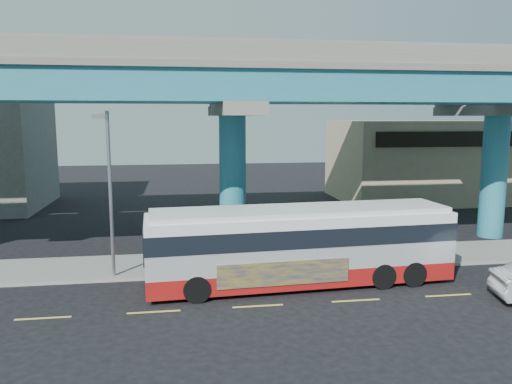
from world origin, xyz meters
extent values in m
plane|color=black|center=(0.00, 0.00, 0.00)|extent=(120.00, 120.00, 0.00)
cube|color=gray|center=(0.00, 5.50, 0.07)|extent=(70.00, 4.00, 0.15)
cube|color=#D8C64C|center=(-8.00, -0.30, 0.01)|extent=(2.00, 0.12, 0.01)
cube|color=#D8C64C|center=(-4.00, -0.30, 0.01)|extent=(2.00, 0.12, 0.01)
cube|color=#D8C64C|center=(0.00, -0.30, 0.01)|extent=(2.00, 0.12, 0.01)
cube|color=#D8C64C|center=(4.00, -0.30, 0.01)|extent=(2.00, 0.12, 0.01)
cube|color=#D8C64C|center=(8.00, -0.30, 0.01)|extent=(2.00, 0.12, 0.01)
cylinder|color=#246C89|center=(0.00, 9.00, 3.70)|extent=(1.50, 1.50, 7.40)
cube|color=gray|center=(0.00, 9.00, 7.70)|extent=(2.00, 12.00, 0.60)
cube|color=gray|center=(0.00, 12.50, 8.60)|extent=(1.80, 5.00, 1.20)
cylinder|color=#246C89|center=(16.00, 9.00, 3.70)|extent=(1.50, 1.50, 7.40)
cube|color=gray|center=(16.00, 9.00, 7.70)|extent=(2.00, 12.00, 0.60)
cube|color=gray|center=(16.00, 12.50, 8.60)|extent=(1.80, 5.00, 1.20)
cube|color=#246C89|center=(0.00, 5.50, 8.70)|extent=(52.00, 5.00, 1.40)
cube|color=gray|center=(0.00, 5.50, 9.55)|extent=(52.00, 5.40, 0.30)
cube|color=gray|center=(0.00, 3.00, 10.10)|extent=(52.00, 0.25, 0.80)
cube|color=gray|center=(0.00, 8.00, 10.10)|extent=(52.00, 0.25, 0.80)
cube|color=#246C89|center=(0.00, 12.50, 9.90)|extent=(52.00, 5.00, 1.40)
cube|color=gray|center=(0.00, 12.50, 10.75)|extent=(52.00, 5.40, 0.30)
cube|color=gray|center=(0.00, 10.00, 11.30)|extent=(52.00, 0.25, 0.80)
cube|color=gray|center=(0.00, 15.00, 11.30)|extent=(52.00, 0.25, 0.80)
cube|color=tan|center=(18.00, 23.00, 3.50)|extent=(14.00, 10.00, 7.00)
cube|color=black|center=(18.00, 17.90, 5.60)|extent=(12.00, 0.25, 1.20)
cube|color=maroon|center=(2.23, 1.99, 0.61)|extent=(13.44, 3.58, 0.78)
cube|color=#B8B8BD|center=(2.23, 1.99, 1.83)|extent=(13.44, 3.58, 1.66)
cube|color=black|center=(2.23, 1.99, 2.38)|extent=(13.50, 3.64, 0.78)
cube|color=silver|center=(2.23, 1.99, 2.99)|extent=(13.44, 3.58, 0.44)
cube|color=silver|center=(2.23, 1.99, 3.32)|extent=(13.02, 3.31, 0.22)
cube|color=black|center=(8.89, 2.37, 2.22)|extent=(0.21, 2.57, 1.33)
cube|color=black|center=(-4.42, 1.60, 2.22)|extent=(0.21, 2.57, 1.33)
cube|color=#171355|center=(1.21, 0.49, 1.02)|extent=(5.53, 0.37, 1.00)
cylinder|color=black|center=(-2.34, 0.45, 0.55)|extent=(1.13, 0.40, 1.11)
cylinder|color=black|center=(-2.49, 2.99, 0.55)|extent=(1.13, 0.40, 1.11)
cylinder|color=black|center=(5.63, 0.91, 0.55)|extent=(1.13, 0.40, 1.11)
cylinder|color=black|center=(5.48, 3.45, 0.55)|extent=(1.13, 0.40, 1.11)
cylinder|color=black|center=(7.06, 0.99, 0.55)|extent=(1.13, 0.40, 1.11)
cylinder|color=black|center=(6.92, 3.53, 0.55)|extent=(1.13, 0.40, 1.11)
cylinder|color=gray|center=(-6.00, 4.00, 3.88)|extent=(0.16, 0.16, 7.45)
cylinder|color=gray|center=(-6.00, 2.99, 7.40)|extent=(0.12, 2.01, 0.12)
cube|color=gray|center=(-6.00, 1.99, 7.35)|extent=(0.50, 0.70, 0.18)
cylinder|color=gray|center=(10.25, 4.20, 1.13)|extent=(0.06, 0.06, 1.95)
cylinder|color=#B20A0A|center=(10.25, 4.17, 2.06)|extent=(0.67, 0.03, 0.67)
camera|label=1|loc=(-2.84, -18.69, 7.33)|focal=35.00mm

